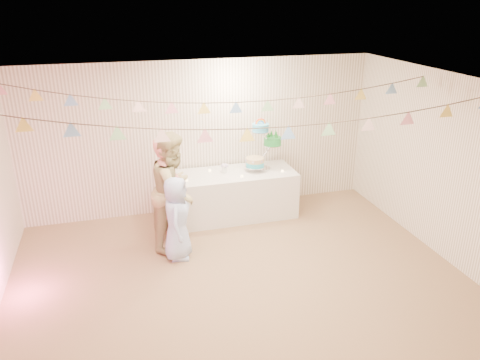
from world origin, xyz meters
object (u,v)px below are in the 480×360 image
object	(u,v)px
table	(233,194)
person_adult_b	(174,191)
person_child	(177,218)
person_adult_a	(170,192)
cake_stand	(263,148)

from	to	relation	value
table	person_adult_b	xyz separation A→B (m)	(-1.08, -0.73, 0.50)
table	person_child	xyz separation A→B (m)	(-1.11, -1.11, 0.22)
table	person_adult_a	distance (m)	1.40
cake_stand	person_adult_b	xyz separation A→B (m)	(-1.63, -0.78, -0.28)
person_adult_a	person_child	world-z (taller)	person_adult_a
cake_stand	person_child	size ratio (longest dim) A/B	0.67
person_adult_b	table	bearing A→B (deg)	-25.93
table	person_child	bearing A→B (deg)	-135.14
cake_stand	person_adult_a	size ratio (longest dim) A/B	0.49
cake_stand	person_child	xyz separation A→B (m)	(-1.66, -1.16, -0.55)
person_child	person_adult_a	bearing A→B (deg)	18.79
person_adult_b	person_child	xyz separation A→B (m)	(-0.03, -0.37, -0.27)
table	person_adult_a	bearing A→B (deg)	-149.40
person_adult_a	person_child	distance (m)	0.49
cake_stand	person_adult_a	world-z (taller)	person_adult_a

